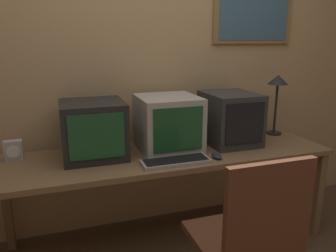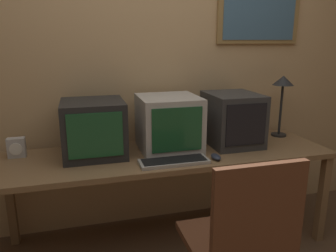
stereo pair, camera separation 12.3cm
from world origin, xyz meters
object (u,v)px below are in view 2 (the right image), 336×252
desk_lamp (283,88)px  monitor_left (94,128)px  monitor_center (169,123)px  monitor_right (232,119)px  mouse_near_keyboard (216,157)px  desk_clock (17,148)px  keyboard_main (174,161)px

desk_lamp → monitor_left: bearing=-177.3°
monitor_center → monitor_right: same height
monitor_right → desk_lamp: (0.48, 0.09, 0.21)m
mouse_near_keyboard → desk_clock: bearing=162.7°
desk_clock → desk_lamp: (2.01, -0.02, 0.33)m
desk_clock → desk_lamp: bearing=-0.5°
monitor_left → desk_lamp: 1.52m
mouse_near_keyboard → desk_clock: (-1.28, 0.40, 0.05)m
monitor_center → mouse_near_keyboard: 0.42m
monitor_right → desk_lamp: desk_lamp is taller
monitor_center → desk_lamp: bearing=5.4°
mouse_near_keyboard → desk_clock: size_ratio=0.80×
keyboard_main → monitor_left: bearing=147.6°
monitor_center → mouse_near_keyboard: monitor_center is taller
monitor_center → desk_clock: bearing=173.9°
mouse_near_keyboard → monitor_center: bearing=130.6°
keyboard_main → desk_lamp: desk_lamp is taller
monitor_left → desk_lamp: (1.50, 0.07, 0.21)m
desk_lamp → monitor_center: bearing=-174.6°
desk_clock → monitor_right: bearing=-4.1°
monitor_left → mouse_near_keyboard: (0.77, -0.31, -0.17)m
monitor_right → desk_lamp: size_ratio=0.88×
monitor_center → desk_clock: (-1.04, 0.11, -0.13)m
monitor_left → desk_clock: size_ratio=3.17×
monitor_left → desk_lamp: bearing=2.7°
desk_clock → keyboard_main: bearing=-21.6°
monitor_left → monitor_right: size_ratio=0.97×
keyboard_main → mouse_near_keyboard: 0.29m
monitor_center → keyboard_main: 0.34m
keyboard_main → monitor_right: bearing=27.6°
monitor_left → desk_clock: bearing=170.2°
mouse_near_keyboard → monitor_left: bearing=158.1°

